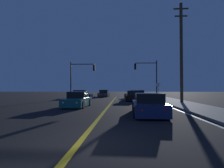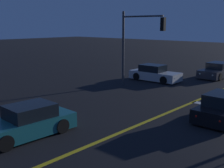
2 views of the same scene
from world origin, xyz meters
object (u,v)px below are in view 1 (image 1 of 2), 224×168
object	(u,v)px
car_side_waiting_silver	(81,95)
car_far_approaching_red	(138,95)
traffic_signal_near_right	(149,73)
utility_pole_right	(181,52)
car_distant_tail_black	(133,96)
car_lead_oncoming_charcoal	(104,94)
street_sign_corner	(158,89)
traffic_signal_far_left	(80,74)
car_parked_curb_navy	(148,105)
car_following_oncoming_teal	(78,100)

from	to	relation	value
car_side_waiting_silver	car_far_approaching_red	distance (m)	9.49
traffic_signal_near_right	utility_pole_right	distance (m)	8.80
car_far_approaching_red	utility_pole_right	distance (m)	11.44
car_distant_tail_black	car_lead_oncoming_charcoal	xyz separation A→B (m)	(-5.01, 11.08, 0.00)
car_far_approaching_red	street_sign_corner	distance (m)	4.80
car_distant_tail_black	traffic_signal_far_left	xyz separation A→B (m)	(-7.76, 2.80, 3.17)
car_distant_tail_black	utility_pole_right	xyz separation A→B (m)	(4.94, -4.13, 4.99)
car_distant_tail_black	car_parked_curb_navy	size ratio (longest dim) A/B	0.93
car_distant_tail_black	car_following_oncoming_teal	bearing A→B (deg)	-124.68
traffic_signal_near_right	street_sign_corner	bearing A→B (deg)	107.81
traffic_signal_far_left	traffic_signal_near_right	bearing A→B (deg)	7.66
car_far_approaching_red	traffic_signal_near_right	world-z (taller)	traffic_signal_near_right
car_parked_curb_navy	car_far_approaching_red	world-z (taller)	same
car_following_oncoming_teal	car_side_waiting_silver	bearing A→B (deg)	-76.43
car_parked_curb_navy	utility_pole_right	bearing A→B (deg)	62.24
car_distant_tail_black	street_sign_corner	size ratio (longest dim) A/B	1.81
car_side_waiting_silver	traffic_signal_far_left	world-z (taller)	traffic_signal_far_left
car_side_waiting_silver	traffic_signal_near_right	bearing A→B (deg)	78.21
traffic_signal_near_right	utility_pole_right	size ratio (longest dim) A/B	0.55
traffic_signal_near_right	street_sign_corner	size ratio (longest dim) A/B	2.51
car_far_approaching_red	utility_pole_right	world-z (taller)	utility_pole_right
car_lead_oncoming_charcoal	car_far_approaching_red	size ratio (longest dim) A/B	0.91
car_following_oncoming_teal	traffic_signal_near_right	size ratio (longest dim) A/B	0.72
car_parked_curb_navy	car_following_oncoming_teal	bearing A→B (deg)	142.43
car_side_waiting_silver	car_far_approaching_red	size ratio (longest dim) A/B	0.91
car_parked_curb_navy	car_lead_oncoming_charcoal	bearing A→B (deg)	104.11
car_parked_curb_navy	street_sign_corner	world-z (taller)	street_sign_corner
utility_pole_right	car_lead_oncoming_charcoal	bearing A→B (deg)	123.20
car_parked_curb_navy	car_far_approaching_red	distance (m)	17.96
utility_pole_right	street_sign_corner	bearing A→B (deg)	104.21
traffic_signal_far_left	street_sign_corner	xyz separation A→B (m)	(11.30, -1.40, -2.16)
traffic_signal_near_right	traffic_signal_far_left	xyz separation A→B (m)	(-10.41, -1.40, -0.17)
car_side_waiting_silver	car_far_approaching_red	bearing A→B (deg)	84.26
street_sign_corner	car_following_oncoming_teal	bearing A→B (deg)	-133.60
car_following_oncoming_teal	car_lead_oncoming_charcoal	bearing A→B (deg)	-89.44
car_distant_tail_black	car_far_approaching_red	xyz separation A→B (m)	(1.17, 5.45, 0.00)
car_distant_tail_black	traffic_signal_near_right	xyz separation A→B (m)	(2.64, 4.20, 3.34)
car_following_oncoming_teal	car_far_approaching_red	bearing A→B (deg)	-114.39
utility_pole_right	traffic_signal_far_left	bearing A→B (deg)	151.39
car_parked_curb_navy	traffic_signal_far_left	world-z (taller)	traffic_signal_far_left
car_lead_oncoming_charcoal	traffic_signal_near_right	size ratio (longest dim) A/B	0.73
traffic_signal_near_right	car_distant_tail_black	bearing A→B (deg)	57.80
car_far_approaching_red	car_lead_oncoming_charcoal	bearing A→B (deg)	-130.56
car_side_waiting_silver	car_lead_oncoming_charcoal	size ratio (longest dim) A/B	1.00
car_distant_tail_black	traffic_signal_far_left	distance (m)	8.84
car_parked_curb_navy	traffic_signal_far_left	bearing A→B (deg)	119.21
car_distant_tail_black	utility_pole_right	size ratio (longest dim) A/B	0.40
car_side_waiting_silver	traffic_signal_near_right	size ratio (longest dim) A/B	0.73
utility_pole_right	car_distant_tail_black	bearing A→B (deg)	140.12
car_far_approaching_red	car_following_oncoming_teal	bearing A→B (deg)	-24.21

